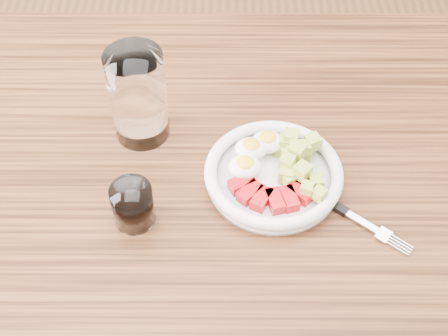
{
  "coord_description": "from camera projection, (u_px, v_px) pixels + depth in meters",
  "views": [
    {
      "loc": [
        -0.01,
        -0.61,
        1.55
      ],
      "look_at": [
        -0.01,
        0.01,
        0.8
      ],
      "focal_mm": 50.0,
      "sensor_mm": 36.0,
      "label": 1
    }
  ],
  "objects": [
    {
      "name": "dining_table",
      "position": [
        230.0,
        221.0,
        1.07
      ],
      "size": [
        1.5,
        0.9,
        0.77
      ],
      "color": "brown",
      "rests_on": "ground"
    },
    {
      "name": "bowl",
      "position": [
        273.0,
        172.0,
        0.98
      ],
      "size": [
        0.22,
        0.22,
        0.06
      ],
      "color": "white",
      "rests_on": "dining_table"
    },
    {
      "name": "fork",
      "position": [
        335.0,
        206.0,
        0.96
      ],
      "size": [
        0.17,
        0.14,
        0.01
      ],
      "color": "black",
      "rests_on": "dining_table"
    },
    {
      "name": "water_glass",
      "position": [
        138.0,
        96.0,
        1.0
      ],
      "size": [
        0.09,
        0.09,
        0.17
      ],
      "primitive_type": "cylinder",
      "color": "white",
      "rests_on": "dining_table"
    },
    {
      "name": "coffee_glass",
      "position": [
        133.0,
        205.0,
        0.92
      ],
      "size": [
        0.06,
        0.06,
        0.07
      ],
      "color": "white",
      "rests_on": "dining_table"
    }
  ]
}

